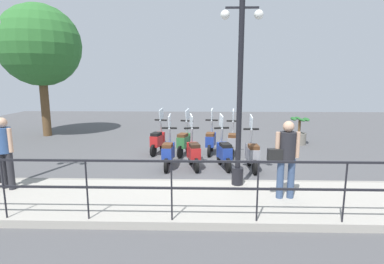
{
  "coord_description": "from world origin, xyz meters",
  "views": [
    {
      "loc": [
        -9.02,
        0.25,
        2.57
      ],
      "look_at": [
        0.2,
        0.5,
        0.9
      ],
      "focal_mm": 28.0,
      "sensor_mm": 36.0,
      "label": 1
    }
  ],
  "objects": [
    {
      "name": "scooter_near_2",
      "position": [
        -0.7,
        0.44,
        0.48
      ],
      "size": [
        1.22,
        0.5,
        1.54
      ],
      "rotation": [
        0.0,
        0.0,
        0.22
      ],
      "color": "black",
      "rests_on": "ground_plane"
    },
    {
      "name": "scooter_near_1",
      "position": [
        -0.66,
        -0.44,
        0.48
      ],
      "size": [
        1.22,
        0.49,
        1.54
      ],
      "rotation": [
        0.0,
        0.0,
        0.21
      ],
      "color": "black",
      "rests_on": "ground_plane"
    },
    {
      "name": "scooter_far_2",
      "position": [
        0.79,
        0.78,
        0.48
      ],
      "size": [
        1.2,
        0.54,
        1.54
      ],
      "rotation": [
        0.0,
        0.0,
        -0.3
      ],
      "color": "black",
      "rests_on": "ground_plane"
    },
    {
      "name": "lamp_post_near",
      "position": [
        -2.4,
        -0.62,
        2.02
      ],
      "size": [
        0.26,
        0.9,
        4.23
      ],
      "color": "black",
      "rests_on": "promenade_walkway"
    },
    {
      "name": "pedestrian_with_bag",
      "position": [
        -3.17,
        -1.47,
        1.08
      ],
      "size": [
        0.33,
        0.65,
        1.59
      ],
      "rotation": [
        0.0,
        0.0,
        0.05
      ],
      "color": "#384C70",
      "rests_on": "promenade_walkway"
    },
    {
      "name": "potted_palm",
      "position": [
        2.58,
        -3.62,
        0.45
      ],
      "size": [
        1.06,
        0.66,
        1.05
      ],
      "color": "slate",
      "rests_on": "ground_plane"
    },
    {
      "name": "scooter_near_0",
      "position": [
        -0.83,
        -1.22,
        0.48
      ],
      "size": [
        1.23,
        0.44,
        1.54
      ],
      "rotation": [
        0.0,
        0.0,
        0.02
      ],
      "color": "black",
      "rests_on": "ground_plane"
    },
    {
      "name": "tree_large",
      "position": [
        4.07,
        7.13,
        3.92
      ],
      "size": [
        3.45,
        3.45,
        5.66
      ],
      "color": "brown",
      "rests_on": "ground_plane"
    },
    {
      "name": "scooter_far_1",
      "position": [
        0.98,
        -0.12,
        0.48
      ],
      "size": [
        1.23,
        0.46,
        1.54
      ],
      "rotation": [
        0.0,
        0.0,
        -0.15
      ],
      "color": "black",
      "rests_on": "ground_plane"
    },
    {
      "name": "promenade_walkway",
      "position": [
        -3.15,
        0.0,
        0.07
      ],
      "size": [
        2.2,
        20.0,
        0.15
      ],
      "color": "#A39E93",
      "rests_on": "ground_plane"
    },
    {
      "name": "ground_plane",
      "position": [
        0.0,
        0.0,
        0.0
      ],
      "size": [
        28.0,
        28.0,
        0.0
      ],
      "primitive_type": "plane",
      "color": "#4C4C4F"
    },
    {
      "name": "scooter_far_0",
      "position": [
        0.78,
        -0.83,
        0.48
      ],
      "size": [
        1.23,
        0.45,
        1.54
      ],
      "rotation": [
        0.0,
        0.0,
        -0.14
      ],
      "color": "black",
      "rests_on": "ground_plane"
    },
    {
      "name": "scooter_near_3",
      "position": [
        -0.73,
        1.15,
        0.48
      ],
      "size": [
        1.23,
        0.44,
        1.54
      ],
      "rotation": [
        0.0,
        0.0,
        -0.05
      ],
      "color": "black",
      "rests_on": "ground_plane"
    },
    {
      "name": "scooter_far_3",
      "position": [
        0.96,
        1.68,
        0.48
      ],
      "size": [
        1.21,
        0.53,
        1.54
      ],
      "rotation": [
        0.0,
        0.0,
        -0.27
      ],
      "color": "black",
      "rests_on": "ground_plane"
    },
    {
      "name": "pedestrian_distant",
      "position": [
        -2.81,
        4.49,
        1.08
      ],
      "size": [
        0.41,
        0.47,
        1.59
      ],
      "rotation": [
        0.0,
        0.0,
        2.8
      ],
      "color": "#28282D",
      "rests_on": "promenade_walkway"
    },
    {
      "name": "fence_railing",
      "position": [
        -4.2,
        0.0,
        0.9
      ],
      "size": [
        0.04,
        16.03,
        1.07
      ],
      "color": "black",
      "rests_on": "promenade_walkway"
    }
  ]
}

